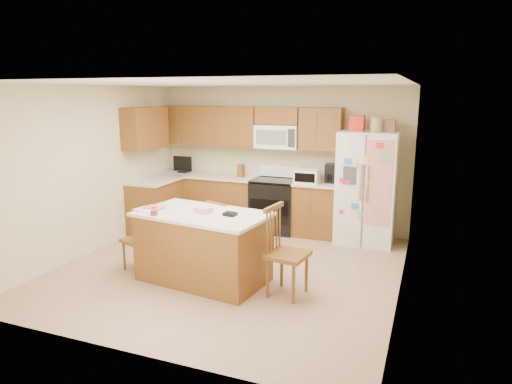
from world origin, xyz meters
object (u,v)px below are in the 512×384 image
at_px(refrigerator, 367,187).
at_px(windsor_chair_left, 140,240).
at_px(windsor_chair_back, 224,235).
at_px(stove, 275,204).
at_px(windsor_chair_right, 285,254).
at_px(island, 203,246).

distance_m(refrigerator, windsor_chair_left, 3.60).
bearing_deg(windsor_chair_back, windsor_chair_left, -147.69).
bearing_deg(refrigerator, stove, 177.70).
bearing_deg(stove, windsor_chair_right, -68.40).
height_order(refrigerator, windsor_chair_right, refrigerator).
height_order(stove, island, stove).
bearing_deg(stove, windsor_chair_left, -114.69).
distance_m(stove, windsor_chair_right, 2.63).
bearing_deg(windsor_chair_left, island, 0.20).
distance_m(island, windsor_chair_left, 0.96).
bearing_deg(windsor_chair_left, refrigerator, 41.26).
bearing_deg(windsor_chair_back, island, -90.37).
height_order(refrigerator, windsor_chair_back, refrigerator).
distance_m(windsor_chair_left, windsor_chair_right, 2.08).
height_order(stove, refrigerator, refrigerator).
bearing_deg(windsor_chair_left, windsor_chair_right, -0.84).
relative_size(stove, refrigerator, 0.55).
bearing_deg(windsor_chair_right, refrigerator, 75.80).
xyz_separation_m(stove, windsor_chair_back, (-0.14, -1.80, -0.04)).
bearing_deg(stove, windsor_chair_back, -94.55).
xyz_separation_m(windsor_chair_back, windsor_chair_right, (1.11, -0.64, 0.08)).
bearing_deg(island, windsor_chair_right, -1.74).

